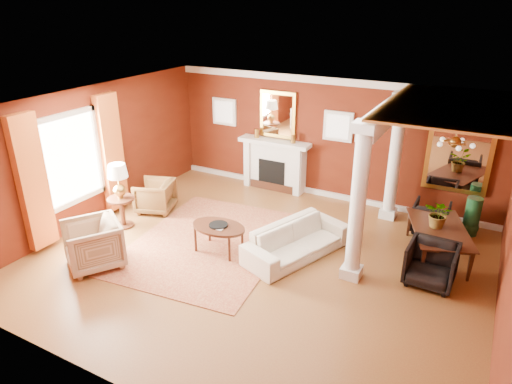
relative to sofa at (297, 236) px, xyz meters
The scene contains 27 objects.
ground 0.87m from the sofa, 136.75° to the right, with size 8.00×8.00×0.00m, color brown.
room_shell 1.76m from the sofa, 136.75° to the right, with size 8.04×7.04×2.92m.
fireplace 3.36m from the sofa, 123.46° to the left, with size 1.85×0.42×1.29m.
overmantel_mirror 3.77m from the sofa, 122.22° to the left, with size 0.95×0.07×1.15m.
flank_window_left 4.71m from the sofa, 139.08° to the left, with size 0.70×0.07×0.70m.
flank_window_right 3.27m from the sofa, 95.81° to the left, with size 0.70×0.07×0.70m.
left_window 4.69m from the sofa, 165.89° to the right, with size 0.21×2.55×2.60m.
column_front 1.54m from the sofa, 10.70° to the right, with size 0.36×0.36×2.80m.
column_back 2.91m from the sofa, 65.15° to the left, with size 0.36×0.36×2.80m.
header_beam 2.84m from the sofa, 50.25° to the left, with size 0.30×3.20×0.32m, color silver.
amber_ceiling 3.58m from the sofa, 28.19° to the left, with size 2.30×3.40×0.04m, color #DD9141.
dining_mirror 3.93m from the sofa, 51.32° to the left, with size 1.30×0.07×1.70m.
chandelier 3.24m from the sofa, 28.63° to the left, with size 0.60×0.62×0.75m.
crown_trim 3.84m from the sofa, 100.59° to the left, with size 8.00×0.08×0.16m, color silver.
base_trim 3.02m from the sofa, 100.59° to the left, with size 8.00×0.08×0.12m, color silver.
rug 1.82m from the sofa, 166.92° to the right, with size 2.85×3.80×0.02m, color maroon.
sofa is the anchor object (origin of this frame).
armchair_leopard 3.66m from the sofa, behind, with size 0.79×0.74×0.81m, color black.
armchair_stripe 3.74m from the sofa, 146.24° to the right, with size 0.94×0.88×0.96m, color tan.
coffee_table 1.50m from the sofa, 157.74° to the right, with size 1.09×1.09×0.55m.
coffee_book 1.53m from the sofa, 155.07° to the right, with size 0.15×0.02×0.21m, color black.
side_table 3.85m from the sofa, behind, with size 0.57×0.57×1.42m.
dining_table 2.68m from the sofa, 27.21° to the left, with size 1.72×0.60×0.96m, color black.
dining_chair_near 2.39m from the sofa, ahead, with size 0.79×0.74×0.81m, color black.
dining_chair_far 3.04m from the sofa, 46.95° to the left, with size 0.70×0.65×0.72m, color black.
green_urn 3.77m from the sofa, 41.23° to the left, with size 0.35×0.35×0.83m.
potted_plant 2.72m from the sofa, 28.03° to the left, with size 0.49×0.55×0.43m, color #26591E.
Camera 1 is at (3.45, -6.51, 4.55)m, focal length 32.00 mm.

